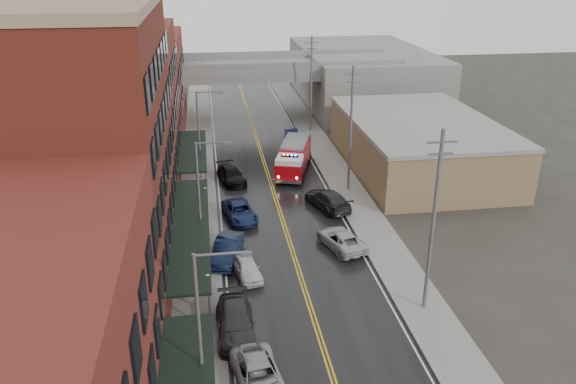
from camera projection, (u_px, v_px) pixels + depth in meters
road at (281, 217)px, 48.76m from camera, size 11.00×160.00×0.02m
sidewalk_left at (196, 221)px, 47.75m from camera, size 3.00×160.00×0.15m
sidewalk_right at (363, 211)px, 49.71m from camera, size 3.00×160.00×0.15m
curb_left at (216, 220)px, 47.97m from camera, size 0.30×160.00×0.15m
curb_right at (345, 212)px, 49.49m from camera, size 0.30×160.00×0.15m
brick_building_b at (96, 151)px, 37.10m from camera, size 9.00×20.00×18.00m
brick_building_c at (129, 108)px, 53.64m from camera, size 9.00×15.00×15.00m
brick_building_far at (146, 85)px, 70.18m from camera, size 9.00×20.00×12.00m
tan_building at (419, 145)px, 59.05m from camera, size 14.00×22.00×5.00m
right_far_block at (362, 75)px, 86.09m from camera, size 18.00×30.00×8.00m
awning_1 at (191, 227)px, 40.21m from camera, size 2.60×18.00×3.09m
awning_2 at (193, 150)px, 56.17m from camera, size 2.60×13.00×3.09m
globe_lamp_1 at (208, 286)px, 34.24m from camera, size 0.44×0.44×3.12m
globe_lamp_2 at (206, 196)px, 47.00m from camera, size 0.44×0.44×3.12m
street_lamp_0 at (204, 326)px, 25.81m from camera, size 2.64×0.22×9.00m
street_lamp_1 at (202, 193)px, 40.40m from camera, size 2.64×0.22×9.00m
street_lamp_2 at (201, 130)px, 54.99m from camera, size 2.64×0.22×9.00m
utility_pole_0 at (433, 220)px, 33.60m from camera, size 1.80×0.24×12.00m
utility_pole_1 at (351, 127)px, 51.84m from camera, size 1.80×0.24×12.00m
utility_pole_2 at (311, 83)px, 70.07m from camera, size 1.80×0.24×12.00m
overpass at (249, 76)px, 75.61m from camera, size 40.00×10.00×7.50m
fire_truck at (294, 157)px, 58.18m from camera, size 5.26×8.89×3.09m
parked_car_left_2 at (259, 376)px, 29.20m from camera, size 3.04×5.36×1.41m
parked_car_left_3 at (235, 322)px, 33.37m from camera, size 2.27×5.52×1.60m
parked_car_left_4 at (247, 268)px, 39.44m from camera, size 2.25×4.17×1.35m
parked_car_left_5 at (227, 250)px, 41.55m from camera, size 2.95×5.23×1.63m
parked_car_left_6 at (240, 212)px, 48.04m from camera, size 3.19×5.36×1.40m
parked_car_left_7 at (231, 175)px, 55.98m from camera, size 3.20×5.48×1.49m
parked_car_right_0 at (341, 239)px, 43.35m from camera, size 3.69×5.50×1.40m
parked_car_right_1 at (328, 199)px, 50.20m from camera, size 3.93×6.03×1.63m
parked_car_right_2 at (297, 155)px, 61.62m from camera, size 2.45×4.45×1.43m
parked_car_right_3 at (291, 133)px, 69.31m from camera, size 1.64×4.18×1.36m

